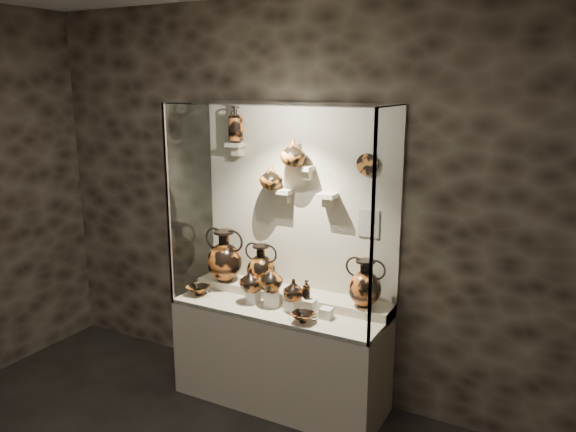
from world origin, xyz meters
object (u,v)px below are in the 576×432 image
(kylix_left, at_px, (198,289))
(ovoid_vase_b, at_px, (293,153))
(jug_c, at_px, (294,290))
(jug_b, at_px, (271,278))
(kylix_right, at_px, (303,317))
(amphora_left, at_px, (225,256))
(lekythos_small, at_px, (307,288))
(amphora_mid, at_px, (261,266))
(amphora_right, at_px, (365,283))
(ovoid_vase_a, at_px, (271,177))
(jug_a, at_px, (251,280))
(lekythos_tall, at_px, (236,122))

(kylix_left, bearing_deg, ovoid_vase_b, 47.47)
(jug_c, height_order, kylix_left, jug_c)
(jug_b, height_order, kylix_right, jug_b)
(jug_b, height_order, jug_c, jug_b)
(amphora_left, bearing_deg, lekythos_small, 12.41)
(amphora_mid, xyz_separation_m, jug_c, (0.40, -0.19, -0.07))
(amphora_right, distance_m, kylix_right, 0.53)
(ovoid_vase_a, bearing_deg, kylix_right, -56.41)
(amphora_mid, distance_m, ovoid_vase_a, 0.74)
(kylix_right, bearing_deg, jug_c, 146.40)
(kylix_left, relative_size, kylix_right, 1.06)
(kylix_right, height_order, ovoid_vase_a, ovoid_vase_a)
(amphora_left, height_order, jug_c, amphora_left)
(jug_c, xyz_separation_m, lekythos_small, (0.10, 0.01, 0.03))
(lekythos_small, height_order, kylix_right, lekythos_small)
(amphora_mid, bearing_deg, lekythos_small, -17.90)
(jug_c, xyz_separation_m, ovoid_vase_b, (-0.13, 0.24, 1.02))
(jug_a, relative_size, ovoid_vase_a, 0.95)
(amphora_mid, relative_size, lekythos_small, 2.21)
(amphora_mid, height_order, kylix_right, amphora_mid)
(amphora_mid, height_order, jug_a, amphora_mid)
(jug_b, xyz_separation_m, lekythos_small, (0.31, 0.00, -0.03))
(jug_c, height_order, kylix_right, jug_c)
(jug_b, relative_size, ovoid_vase_b, 0.97)
(ovoid_vase_b, bearing_deg, jug_b, -126.53)
(ovoid_vase_b, bearing_deg, amphora_left, 169.45)
(jug_c, bearing_deg, kylix_right, -21.96)
(jug_c, height_order, lekythos_tall, lekythos_tall)
(lekythos_small, height_order, lekythos_tall, lekythos_tall)
(ovoid_vase_b, bearing_deg, jug_c, -78.80)
(amphora_right, height_order, ovoid_vase_b, ovoid_vase_b)
(lekythos_small, bearing_deg, ovoid_vase_b, 130.91)
(amphora_left, bearing_deg, lekythos_tall, 81.03)
(jug_b, bearing_deg, amphora_mid, 143.01)
(amphora_left, bearing_deg, amphora_mid, 27.45)
(jug_a, height_order, ovoid_vase_b, ovoid_vase_b)
(kylix_right, xyz_separation_m, ovoid_vase_a, (-0.49, 0.39, 0.94))
(amphora_right, relative_size, jug_b, 1.82)
(amphora_right, relative_size, jug_c, 2.18)
(kylix_left, xyz_separation_m, lekythos_tall, (0.18, 0.34, 1.36))
(amphora_left, bearing_deg, amphora_right, 23.70)
(jug_a, distance_m, kylix_left, 0.50)
(kylix_left, distance_m, lekythos_tall, 1.41)
(kylix_right, bearing_deg, jug_a, 175.88)
(kylix_left, xyz_separation_m, kylix_right, (1.01, -0.08, -0.00))
(jug_b, relative_size, lekythos_small, 1.25)
(amphora_left, relative_size, kylix_left, 1.90)
(lekythos_tall, bearing_deg, kylix_right, -27.66)
(jug_a, bearing_deg, lekythos_tall, 153.77)
(amphora_mid, bearing_deg, jug_a, -82.54)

